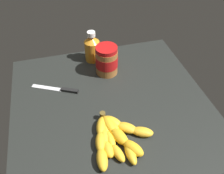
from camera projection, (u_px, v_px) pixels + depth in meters
ground_plane at (111, 105)px, 90.07cm from camera, size 71.94×74.27×3.02cm
banana_bunch at (116, 135)px, 76.34cm from camera, size 21.61×21.39×3.66cm
peanut_butter_jar at (107, 60)px, 97.78cm from camera, size 9.45×9.45×12.85cm
honey_bottle at (92, 48)px, 104.12cm from camera, size 6.77×6.77×14.49cm
butter_knife at (59, 89)px, 93.66cm from camera, size 10.31×18.34×1.20cm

